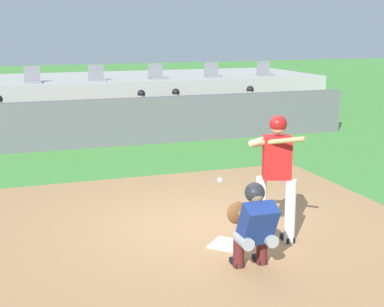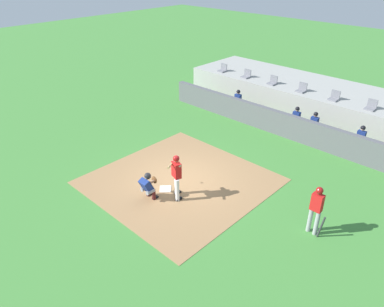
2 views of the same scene
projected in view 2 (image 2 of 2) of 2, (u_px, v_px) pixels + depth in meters
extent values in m
plane|color=#428438|center=(180.00, 181.00, 14.61)|extent=(80.00, 80.00, 0.00)
cube|color=#9E754C|center=(180.00, 181.00, 14.61)|extent=(6.40, 6.40, 0.01)
cube|color=white|center=(165.00, 189.00, 14.09)|extent=(0.62, 0.62, 0.02)
cylinder|color=silver|center=(176.00, 184.00, 13.61)|extent=(0.15, 0.15, 0.92)
cylinder|color=silver|center=(177.00, 190.00, 13.25)|extent=(0.15, 0.15, 0.92)
cube|color=red|center=(176.00, 170.00, 13.06)|extent=(0.44, 0.35, 0.60)
sphere|color=tan|center=(176.00, 159.00, 12.85)|extent=(0.21, 0.21, 0.21)
sphere|color=maroon|center=(176.00, 159.00, 12.83)|extent=(0.24, 0.24, 0.24)
cylinder|color=tan|center=(174.00, 161.00, 13.18)|extent=(0.21, 0.27, 0.17)
cylinder|color=tan|center=(177.00, 163.00, 13.05)|extent=(0.56, 0.32, 0.18)
cylinder|color=tan|center=(171.00, 164.00, 12.89)|extent=(0.49, 0.76, 0.24)
cube|color=black|center=(178.00, 193.00, 13.84)|extent=(0.14, 0.27, 0.09)
cube|color=black|center=(179.00, 199.00, 13.48)|extent=(0.14, 0.27, 0.09)
cylinder|color=gray|center=(145.00, 188.00, 13.44)|extent=(0.17, 0.32, 0.16)
cylinder|color=#4C1919|center=(148.00, 191.00, 13.64)|extent=(0.14, 0.14, 0.42)
cube|color=black|center=(150.00, 194.00, 13.76)|extent=(0.11, 0.24, 0.08)
cylinder|color=gray|center=(150.00, 192.00, 13.25)|extent=(0.17, 0.32, 0.16)
cylinder|color=#4C1919|center=(154.00, 195.00, 13.44)|extent=(0.14, 0.14, 0.42)
cube|color=black|center=(155.00, 198.00, 13.56)|extent=(0.11, 0.24, 0.08)
cube|color=navy|center=(146.00, 185.00, 13.21)|extent=(0.41, 0.44, 0.57)
cube|color=#2D2D33|center=(149.00, 184.00, 13.28)|extent=(0.38, 0.26, 0.45)
sphere|color=#996B4C|center=(147.00, 177.00, 13.09)|extent=(0.21, 0.21, 0.21)
sphere|color=#232328|center=(148.00, 176.00, 13.09)|extent=(0.25, 0.25, 0.25)
cylinder|color=#996B4C|center=(150.00, 183.00, 13.37)|extent=(0.11, 0.45, 0.10)
ellipsoid|color=brown|center=(154.00, 180.00, 13.53)|extent=(0.28, 0.13, 0.30)
sphere|color=white|center=(175.00, 168.00, 13.96)|extent=(0.07, 0.07, 0.07)
cylinder|color=#99999E|center=(310.00, 220.00, 11.80)|extent=(0.14, 0.14, 0.92)
cylinder|color=#99999E|center=(317.00, 223.00, 11.65)|extent=(0.14, 0.14, 0.92)
cube|color=red|center=(317.00, 202.00, 11.35)|extent=(0.36, 0.22, 0.60)
sphere|color=brown|center=(319.00, 191.00, 11.15)|extent=(0.20, 0.20, 0.20)
sphere|color=maroon|center=(320.00, 191.00, 11.14)|extent=(0.23, 0.23, 0.23)
cylinder|color=#333338|center=(321.00, 227.00, 11.53)|extent=(0.18, 0.06, 0.85)
cube|color=#59595E|center=(271.00, 120.00, 18.42)|extent=(13.00, 0.30, 1.20)
cube|color=olive|center=(280.00, 121.00, 19.24)|extent=(11.80, 0.44, 0.45)
cylinder|color=#939399|center=(233.00, 104.00, 20.74)|extent=(0.15, 0.40, 0.15)
cylinder|color=#939399|center=(231.00, 109.00, 20.74)|extent=(0.13, 0.13, 0.45)
cube|color=maroon|center=(230.00, 112.00, 20.80)|extent=(0.11, 0.24, 0.08)
cylinder|color=#939399|center=(237.00, 105.00, 20.58)|extent=(0.15, 0.40, 0.15)
cylinder|color=#939399|center=(235.00, 110.00, 20.59)|extent=(0.13, 0.13, 0.45)
cube|color=maroon|center=(234.00, 113.00, 20.65)|extent=(0.11, 0.24, 0.08)
cube|color=navy|center=(238.00, 99.00, 20.67)|extent=(0.36, 0.22, 0.54)
sphere|color=tan|center=(238.00, 92.00, 20.48)|extent=(0.20, 0.20, 0.20)
sphere|color=black|center=(238.00, 92.00, 20.46)|extent=(0.22, 0.22, 0.22)
cylinder|color=tan|center=(234.00, 100.00, 20.76)|extent=(0.09, 0.41, 0.22)
cylinder|color=tan|center=(239.00, 102.00, 20.51)|extent=(0.09, 0.41, 0.22)
cylinder|color=#939399|center=(291.00, 122.00, 18.50)|extent=(0.15, 0.40, 0.15)
cylinder|color=#939399|center=(288.00, 128.00, 18.50)|extent=(0.13, 0.13, 0.45)
cube|color=maroon|center=(287.00, 132.00, 18.56)|extent=(0.11, 0.24, 0.08)
cylinder|color=#939399|center=(296.00, 124.00, 18.34)|extent=(0.15, 0.40, 0.15)
cylinder|color=#939399|center=(293.00, 130.00, 18.34)|extent=(0.13, 0.13, 0.45)
cube|color=maroon|center=(292.00, 133.00, 18.40)|extent=(0.11, 0.24, 0.08)
cube|color=navy|center=(296.00, 117.00, 18.43)|extent=(0.36, 0.22, 0.54)
sphere|color=tan|center=(297.00, 110.00, 18.24)|extent=(0.20, 0.20, 0.20)
sphere|color=black|center=(297.00, 109.00, 18.22)|extent=(0.22, 0.22, 0.22)
cylinder|color=tan|center=(291.00, 118.00, 18.51)|extent=(0.09, 0.41, 0.22)
cylinder|color=tan|center=(298.00, 121.00, 18.27)|extent=(0.09, 0.41, 0.22)
cylinder|color=#939399|center=(309.00, 128.00, 17.90)|extent=(0.15, 0.40, 0.15)
cylinder|color=#939399|center=(306.00, 134.00, 17.90)|extent=(0.13, 0.13, 0.45)
cube|color=maroon|center=(305.00, 138.00, 17.96)|extent=(0.11, 0.24, 0.08)
cylinder|color=#939399|center=(314.00, 129.00, 17.74)|extent=(0.15, 0.40, 0.15)
cylinder|color=#939399|center=(311.00, 136.00, 17.74)|extent=(0.13, 0.13, 0.45)
cube|color=maroon|center=(310.00, 139.00, 17.80)|extent=(0.11, 0.24, 0.08)
cube|color=navy|center=(314.00, 122.00, 17.83)|extent=(0.36, 0.22, 0.54)
sphere|color=tan|center=(316.00, 115.00, 17.64)|extent=(0.20, 0.20, 0.20)
sphere|color=black|center=(316.00, 114.00, 17.62)|extent=(0.22, 0.22, 0.22)
cylinder|color=tan|center=(309.00, 124.00, 17.91)|extent=(0.09, 0.41, 0.22)
cylinder|color=tan|center=(316.00, 126.00, 17.67)|extent=(0.09, 0.41, 0.22)
cylinder|color=#939399|center=(355.00, 142.00, 16.52)|extent=(0.15, 0.40, 0.15)
cylinder|color=#939399|center=(352.00, 149.00, 16.52)|extent=(0.13, 0.13, 0.45)
cube|color=maroon|center=(350.00, 153.00, 16.58)|extent=(0.11, 0.24, 0.08)
cylinder|color=#939399|center=(361.00, 144.00, 16.36)|extent=(0.15, 0.40, 0.15)
cylinder|color=#939399|center=(357.00, 151.00, 16.36)|extent=(0.13, 0.13, 0.45)
cube|color=maroon|center=(356.00, 155.00, 16.42)|extent=(0.11, 0.24, 0.08)
cube|color=navy|center=(361.00, 136.00, 16.45)|extent=(0.36, 0.22, 0.54)
sphere|color=beige|center=(363.00, 129.00, 16.26)|extent=(0.20, 0.20, 0.20)
sphere|color=black|center=(363.00, 128.00, 16.24)|extent=(0.22, 0.22, 0.22)
cylinder|color=beige|center=(355.00, 138.00, 16.53)|extent=(0.09, 0.41, 0.22)
cylinder|color=beige|center=(364.00, 141.00, 16.29)|extent=(0.09, 0.41, 0.22)
cube|color=#9E9E99|center=(312.00, 97.00, 21.16)|extent=(15.00, 4.40, 1.40)
cube|color=slate|center=(222.00, 71.00, 23.15)|extent=(0.46, 0.46, 0.08)
cube|color=slate|center=(224.00, 67.00, 23.16)|extent=(0.46, 0.06, 0.40)
cube|color=slate|center=(245.00, 77.00, 22.03)|extent=(0.46, 0.46, 0.08)
cube|color=slate|center=(248.00, 72.00, 22.04)|extent=(0.46, 0.06, 0.40)
cube|color=slate|center=(272.00, 84.00, 20.91)|extent=(0.46, 0.46, 0.08)
cube|color=slate|center=(274.00, 79.00, 20.92)|extent=(0.46, 0.06, 0.40)
cube|color=slate|center=(301.00, 91.00, 19.78)|extent=(0.46, 0.46, 0.08)
cube|color=slate|center=(303.00, 86.00, 19.79)|extent=(0.46, 0.06, 0.40)
cube|color=slate|center=(333.00, 100.00, 18.66)|extent=(0.46, 0.46, 0.08)
cube|color=slate|center=(336.00, 94.00, 18.67)|extent=(0.46, 0.06, 0.40)
cube|color=slate|center=(370.00, 109.00, 17.54)|extent=(0.46, 0.46, 0.08)
cube|color=slate|center=(373.00, 103.00, 17.55)|extent=(0.46, 0.06, 0.40)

